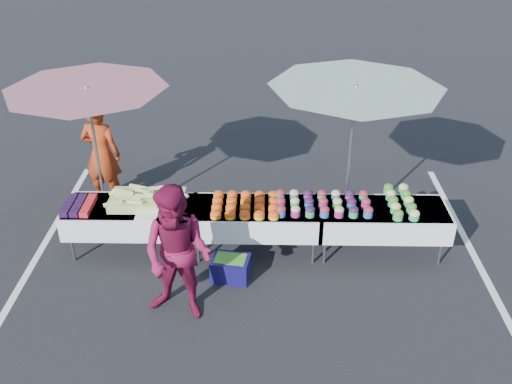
{
  "coord_description": "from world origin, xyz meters",
  "views": [
    {
      "loc": [
        0.12,
        -6.87,
        5.02
      ],
      "look_at": [
        0.0,
        0.0,
        1.0
      ],
      "focal_mm": 40.0,
      "sensor_mm": 36.0,
      "label": 1
    }
  ],
  "objects_px": {
    "vendor": "(101,154)",
    "umbrella_left": "(88,101)",
    "storage_bin": "(231,268)",
    "customer": "(178,255)",
    "umbrella_right": "(355,101)",
    "table_right": "(382,218)",
    "table_center": "(256,217)",
    "table_left": "(131,216)"
  },
  "relations": [
    {
      "from": "vendor",
      "to": "umbrella_left",
      "type": "relative_size",
      "value": 0.71
    },
    {
      "from": "vendor",
      "to": "storage_bin",
      "type": "xyz_separation_m",
      "value": [
        2.21,
        -2.05,
        -0.71
      ]
    },
    {
      "from": "vendor",
      "to": "storage_bin",
      "type": "height_order",
      "value": "vendor"
    },
    {
      "from": "customer",
      "to": "umbrella_right",
      "type": "height_order",
      "value": "umbrella_right"
    },
    {
      "from": "customer",
      "to": "storage_bin",
      "type": "height_order",
      "value": "customer"
    },
    {
      "from": "table_right",
      "to": "table_center",
      "type": "bearing_deg",
      "value": 180.0
    },
    {
      "from": "table_left",
      "to": "customer",
      "type": "distance_m",
      "value": 1.66
    },
    {
      "from": "umbrella_left",
      "to": "table_center",
      "type": "bearing_deg",
      "value": -13.83
    },
    {
      "from": "table_left",
      "to": "umbrella_left",
      "type": "height_order",
      "value": "umbrella_left"
    },
    {
      "from": "table_center",
      "to": "table_left",
      "type": "bearing_deg",
      "value": 180.0
    },
    {
      "from": "vendor",
      "to": "customer",
      "type": "relative_size",
      "value": 0.96
    },
    {
      "from": "umbrella_left",
      "to": "umbrella_right",
      "type": "relative_size",
      "value": 0.97
    },
    {
      "from": "table_left",
      "to": "customer",
      "type": "xyz_separation_m",
      "value": [
        0.88,
        -1.36,
        0.33
      ]
    },
    {
      "from": "table_right",
      "to": "umbrella_right",
      "type": "xyz_separation_m",
      "value": [
        -0.47,
        0.4,
        1.63
      ]
    },
    {
      "from": "vendor",
      "to": "umbrella_right",
      "type": "xyz_separation_m",
      "value": [
        3.87,
        -1.0,
        1.33
      ]
    },
    {
      "from": "vendor",
      "to": "umbrella_right",
      "type": "distance_m",
      "value": 4.21
    },
    {
      "from": "table_right",
      "to": "umbrella_left",
      "type": "bearing_deg",
      "value": 172.07
    },
    {
      "from": "table_left",
      "to": "table_center",
      "type": "height_order",
      "value": "same"
    },
    {
      "from": "vendor",
      "to": "table_center",
      "type": "bearing_deg",
      "value": 160.98
    },
    {
      "from": "table_left",
      "to": "table_center",
      "type": "xyz_separation_m",
      "value": [
        1.8,
        0.0,
        0.0
      ]
    },
    {
      "from": "vendor",
      "to": "storage_bin",
      "type": "bearing_deg",
      "value": 146.92
    },
    {
      "from": "table_left",
      "to": "umbrella_left",
      "type": "xyz_separation_m",
      "value": [
        -0.55,
        0.58,
        1.52
      ]
    },
    {
      "from": "customer",
      "to": "storage_bin",
      "type": "distance_m",
      "value": 1.18
    },
    {
      "from": "table_right",
      "to": "customer",
      "type": "xyz_separation_m",
      "value": [
        -2.72,
        -1.36,
        0.33
      ]
    },
    {
      "from": "table_center",
      "to": "storage_bin",
      "type": "bearing_deg",
      "value": -117.4
    },
    {
      "from": "umbrella_left",
      "to": "customer",
      "type": "bearing_deg",
      "value": -53.66
    },
    {
      "from": "table_left",
      "to": "vendor",
      "type": "distance_m",
      "value": 1.61
    },
    {
      "from": "customer",
      "to": "storage_bin",
      "type": "relative_size",
      "value": 3.25
    },
    {
      "from": "storage_bin",
      "to": "table_center",
      "type": "bearing_deg",
      "value": 71.74
    },
    {
      "from": "table_center",
      "to": "storage_bin",
      "type": "distance_m",
      "value": 0.84
    },
    {
      "from": "storage_bin",
      "to": "vendor",
      "type": "bearing_deg",
      "value": 146.24
    },
    {
      "from": "customer",
      "to": "umbrella_left",
      "type": "height_order",
      "value": "umbrella_left"
    },
    {
      "from": "customer",
      "to": "table_center",
      "type": "bearing_deg",
      "value": 72.4
    },
    {
      "from": "customer",
      "to": "umbrella_left",
      "type": "relative_size",
      "value": 0.74
    },
    {
      "from": "customer",
      "to": "table_right",
      "type": "bearing_deg",
      "value": 42.99
    },
    {
      "from": "table_center",
      "to": "customer",
      "type": "distance_m",
      "value": 1.68
    },
    {
      "from": "storage_bin",
      "to": "umbrella_left",
      "type": "bearing_deg",
      "value": 157.73
    },
    {
      "from": "vendor",
      "to": "umbrella_right",
      "type": "height_order",
      "value": "umbrella_right"
    },
    {
      "from": "table_left",
      "to": "vendor",
      "type": "height_order",
      "value": "vendor"
    },
    {
      "from": "table_right",
      "to": "table_left",
      "type": "bearing_deg",
      "value": 180.0
    },
    {
      "from": "table_left",
      "to": "storage_bin",
      "type": "relative_size",
      "value": 3.31
    },
    {
      "from": "umbrella_left",
      "to": "umbrella_right",
      "type": "xyz_separation_m",
      "value": [
        3.67,
        -0.18,
        0.1
      ]
    }
  ]
}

